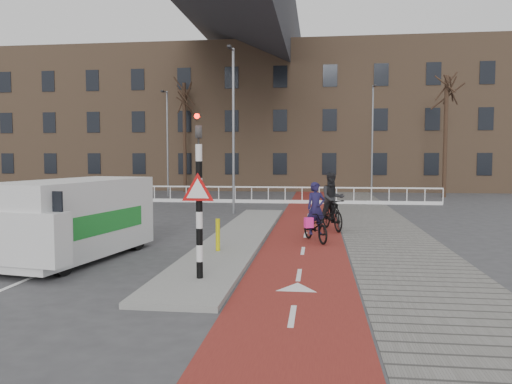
# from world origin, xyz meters

# --- Properties ---
(ground) EXTENTS (120.00, 120.00, 0.00)m
(ground) POSITION_xyz_m (0.00, 0.00, 0.00)
(ground) COLOR #38383A
(ground) RESTS_ON ground
(bike_lane) EXTENTS (2.50, 60.00, 0.01)m
(bike_lane) POSITION_xyz_m (1.50, 10.00, 0.01)
(bike_lane) COLOR maroon
(bike_lane) RESTS_ON ground
(sidewalk) EXTENTS (3.00, 60.00, 0.01)m
(sidewalk) POSITION_xyz_m (4.30, 10.00, 0.01)
(sidewalk) COLOR slate
(sidewalk) RESTS_ON ground
(curb_island) EXTENTS (1.80, 16.00, 0.12)m
(curb_island) POSITION_xyz_m (-0.70, 4.00, 0.06)
(curb_island) COLOR gray
(curb_island) RESTS_ON ground
(traffic_signal) EXTENTS (0.80, 0.80, 3.68)m
(traffic_signal) POSITION_xyz_m (-0.60, -2.02, 1.99)
(traffic_signal) COLOR black
(traffic_signal) RESTS_ON curb_island
(bollard) EXTENTS (0.12, 0.12, 0.90)m
(bollard) POSITION_xyz_m (-0.84, 1.13, 0.57)
(bollard) COLOR #CFC80B
(bollard) RESTS_ON curb_island
(cyclist_near) EXTENTS (1.31, 1.94, 1.92)m
(cyclist_near) POSITION_xyz_m (1.86, 3.67, 0.65)
(cyclist_near) COLOR black
(cyclist_near) RESTS_ON bike_lane
(cyclist_far) EXTENTS (1.21, 2.10, 2.15)m
(cyclist_far) POSITION_xyz_m (2.45, 6.24, 0.90)
(cyclist_far) COLOR black
(cyclist_far) RESTS_ON bike_lane
(van) EXTENTS (2.74, 5.19, 2.12)m
(van) POSITION_xyz_m (-4.49, 0.08, 1.12)
(van) COLOR silver
(van) RESTS_ON ground
(railing) EXTENTS (28.00, 0.10, 0.99)m
(railing) POSITION_xyz_m (-5.00, 17.00, 0.31)
(railing) COLOR silver
(railing) RESTS_ON ground
(townhouse_row) EXTENTS (46.00, 10.00, 15.90)m
(townhouse_row) POSITION_xyz_m (-3.00, 32.00, 7.81)
(townhouse_row) COLOR #7F6047
(townhouse_row) RESTS_ON ground
(tree_mid) EXTENTS (0.28, 0.28, 8.50)m
(tree_mid) POSITION_xyz_m (-8.50, 25.92, 4.25)
(tree_mid) COLOR black
(tree_mid) RESTS_ON ground
(tree_right) EXTENTS (0.27, 0.27, 8.17)m
(tree_right) POSITION_xyz_m (10.43, 22.70, 4.09)
(tree_right) COLOR black
(tree_right) RESTS_ON ground
(streetlight_near) EXTENTS (0.12, 0.12, 7.88)m
(streetlight_near) POSITION_xyz_m (-2.12, 11.31, 3.94)
(streetlight_near) COLOR slate
(streetlight_near) RESTS_ON ground
(streetlight_left) EXTENTS (0.12, 0.12, 7.27)m
(streetlight_left) POSITION_xyz_m (-8.47, 21.34, 3.64)
(streetlight_left) COLOR slate
(streetlight_left) RESTS_ON ground
(streetlight_right) EXTENTS (0.12, 0.12, 7.47)m
(streetlight_right) POSITION_xyz_m (5.49, 21.64, 3.73)
(streetlight_right) COLOR slate
(streetlight_right) RESTS_ON ground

